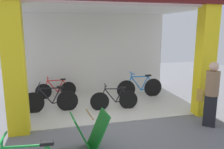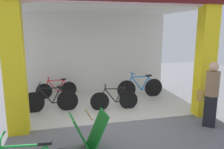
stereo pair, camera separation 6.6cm
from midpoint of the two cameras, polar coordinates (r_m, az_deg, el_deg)
name	(u,v)px [view 2 (the right image)]	position (r m, az deg, el deg)	size (l,w,h in m)	color
ground_plane	(119,123)	(6.16, 2.15, -12.04)	(18.90, 18.90, 0.00)	slate
shop_facade	(106,42)	(7.25, -1.28, 8.34)	(5.65, 3.58, 3.86)	beige
bicycle_inside_0	(51,100)	(7.00, -14.93, -6.37)	(1.63, 0.45, 0.89)	black
bicycle_inside_1	(140,88)	(8.20, 7.42, -3.31)	(1.72, 0.47, 0.94)	black
bicycle_inside_2	(114,100)	(6.95, 0.88, -6.40)	(1.47, 0.40, 0.81)	black
bicycle_inside_3	(57,89)	(8.35, -13.57, -3.70)	(1.43, 0.39, 0.79)	black
sandwich_board_sign	(89,132)	(4.74, -5.47, -14.31)	(0.77, 0.62, 0.81)	#197226
pedestrian_0	(211,94)	(6.22, 24.07, -4.48)	(0.52, 0.50, 1.66)	black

